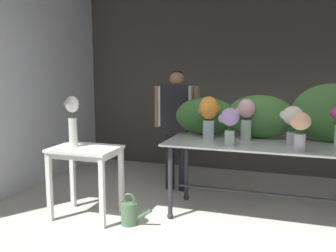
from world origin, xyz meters
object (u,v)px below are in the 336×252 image
object	(u,v)px
side_table_white	(85,158)
watering_can	(130,213)
florist	(177,117)
vase_sunset_roses	(209,114)
vase_peach_carnations	(300,128)
vase_ivory_anemones	(293,121)
vase_blush_freesia	(246,116)
vase_white_roses_tall	(72,119)
vase_lilac_hydrangea	(230,123)
display_table_glass	(260,155)

from	to	relation	value
side_table_white	watering_can	distance (m)	0.77
florist	watering_can	distance (m)	1.55
vase_sunset_roses	watering_can	xyz separation A→B (m)	(-0.69, -0.66, -1.00)
vase_peach_carnations	watering_can	size ratio (longest dim) A/B	1.10
vase_peach_carnations	vase_ivory_anemones	bearing A→B (deg)	104.92
side_table_white	vase_sunset_roses	world-z (taller)	vase_sunset_roses
florist	vase_blush_freesia	bearing A→B (deg)	-28.73
vase_sunset_roses	vase_white_roses_tall	world-z (taller)	vase_white_roses_tall
florist	vase_sunset_roses	size ratio (longest dim) A/B	3.31
vase_ivory_anemones	vase_white_roses_tall	distance (m)	2.34
vase_lilac_hydrangea	florist	bearing A→B (deg)	134.07
vase_blush_freesia	vase_ivory_anemones	size ratio (longest dim) A/B	1.12
side_table_white	vase_ivory_anemones	distance (m)	2.24
display_table_glass	vase_blush_freesia	size ratio (longest dim) A/B	4.42
side_table_white	florist	size ratio (longest dim) A/B	0.49
side_table_white	vase_ivory_anemones	bearing A→B (deg)	14.34
display_table_glass	vase_white_roses_tall	world-z (taller)	vase_white_roses_tall
vase_ivory_anemones	vase_lilac_hydrangea	distance (m)	0.65
vase_lilac_hydrangea	watering_can	size ratio (longest dim) A/B	1.11
florist	vase_ivory_anemones	world-z (taller)	florist
display_table_glass	watering_can	bearing A→B (deg)	-154.49
vase_ivory_anemones	watering_can	distance (m)	1.96
vase_lilac_hydrangea	vase_ivory_anemones	bearing A→B (deg)	17.66
vase_blush_freesia	vase_sunset_roses	world-z (taller)	vase_sunset_roses
vase_ivory_anemones	vase_peach_carnations	size ratio (longest dim) A/B	1.07
vase_blush_freesia	vase_white_roses_tall	bearing A→B (deg)	-158.62
display_table_glass	watering_can	xyz separation A→B (m)	(-1.28, -0.61, -0.59)
watering_can	vase_lilac_hydrangea	bearing A→B (deg)	22.04
florist	vase_lilac_hydrangea	world-z (taller)	florist
vase_sunset_roses	side_table_white	bearing A→B (deg)	-153.64
vase_peach_carnations	vase_white_roses_tall	xyz separation A→B (m)	(-2.35, -0.26, 0.03)
florist	side_table_white	bearing A→B (deg)	-118.16
display_table_glass	florist	distance (m)	1.37
florist	vase_white_roses_tall	xyz separation A→B (m)	(-0.80, -1.23, 0.10)
vase_peach_carnations	vase_lilac_hydrangea	distance (m)	0.70
florist	vase_peach_carnations	world-z (taller)	florist
vase_peach_carnations	vase_lilac_hydrangea	size ratio (longest dim) A/B	0.99
vase_blush_freesia	vase_peach_carnations	size ratio (longest dim) A/B	1.19
display_table_glass	vase_sunset_roses	bearing A→B (deg)	175.51
vase_white_roses_tall	vase_peach_carnations	bearing A→B (deg)	6.35
side_table_white	vase_sunset_roses	distance (m)	1.45
vase_sunset_roses	watering_can	world-z (taller)	vase_sunset_roses
vase_ivory_anemones	vase_peach_carnations	distance (m)	0.30
display_table_glass	vase_ivory_anemones	world-z (taller)	vase_ivory_anemones
vase_peach_carnations	vase_white_roses_tall	bearing A→B (deg)	-173.65
side_table_white	vase_sunset_roses	xyz separation A→B (m)	(1.23, 0.61, 0.46)
vase_blush_freesia	watering_can	bearing A→B (deg)	-145.84
vase_lilac_hydrangea	vase_white_roses_tall	distance (m)	1.69
vase_white_roses_tall	watering_can	size ratio (longest dim) A/B	1.58
display_table_glass	vase_peach_carnations	distance (m)	0.61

